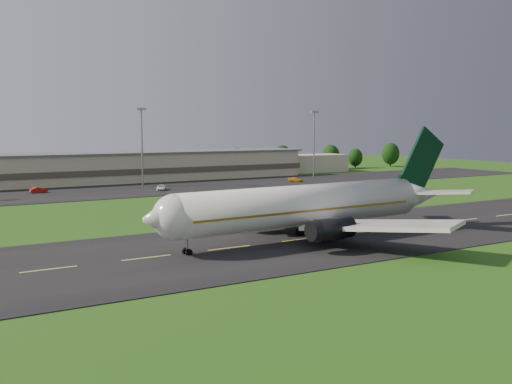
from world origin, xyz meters
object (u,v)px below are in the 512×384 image
light_mast_east (314,136)px  service_vehicle_b (38,190)px  light_mast_centre (142,138)px  service_vehicle_c (161,187)px  airliner (308,206)px  service_vehicle_d (296,180)px  terminal (129,167)px

light_mast_east → service_vehicle_b: bearing=-178.0°
light_mast_centre → service_vehicle_b: 29.11m
service_vehicle_b → service_vehicle_c: 28.51m
airliner → service_vehicle_b: 80.49m
service_vehicle_d → service_vehicle_b: bearing=137.2°
light_mast_centre → service_vehicle_d: size_ratio=4.93×
service_vehicle_c → light_mast_east: bearing=37.4°
airliner → service_vehicle_d: (45.10, 69.68, -3.96)m
airliner → service_vehicle_d: size_ratio=12.42×
terminal → light_mast_centre: bearing=-95.0°
light_mast_centre → light_mast_east: bearing=0.0°
light_mast_centre → service_vehicle_c: size_ratio=4.49×
terminal → service_vehicle_b: size_ratio=36.95×
light_mast_east → service_vehicle_d: 20.94m
airliner → service_vehicle_d: 83.10m
light_mast_east → service_vehicle_c: (-54.28, -11.66, -12.01)m
airliner → service_vehicle_b: size_ratio=13.07×
terminal → light_mast_east: (53.60, -16.18, 8.75)m
light_mast_east → service_vehicle_d: size_ratio=4.93×
terminal → airliner: bearing=-93.1°
service_vehicle_b → service_vehicle_d: size_ratio=0.95×
airliner → terminal: airliner is taller
service_vehicle_b → service_vehicle_d: (67.68, -7.48, -0.05)m
light_mast_centre → service_vehicle_d: (41.30, -10.28, -12.04)m
airliner → service_vehicle_b: bearing=103.8°
light_mast_centre → service_vehicle_c: bearing=-86.5°
light_mast_east → service_vehicle_c: light_mast_east is taller
airliner → service_vehicle_c: size_ratio=11.31×
light_mast_centre → service_vehicle_d: light_mast_centre is taller
airliner → light_mast_centre: bearing=84.8°
light_mast_centre → service_vehicle_c: (0.72, -11.66, -12.01)m
airliner → light_mast_east: bearing=51.2°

